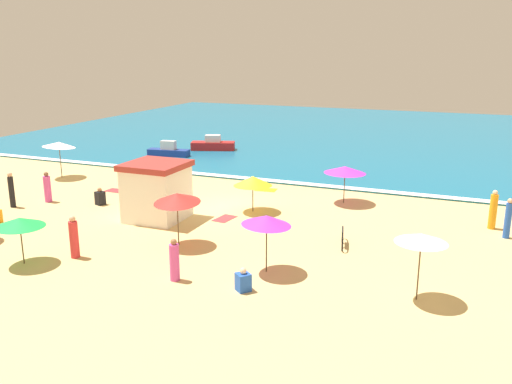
{
  "coord_description": "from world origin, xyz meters",
  "views": [
    {
      "loc": [
        11.46,
        -24.75,
        8.16
      ],
      "look_at": [
        0.93,
        0.87,
        0.8
      ],
      "focal_mm": 37.94,
      "sensor_mm": 36.0,
      "label": 1
    }
  ],
  "objects_px": {
    "beach_umbrella_6": "(267,220)",
    "beachgoer_7": "(508,219)",
    "beach_umbrella_0": "(59,145)",
    "beach_umbrella_4": "(421,238)",
    "beach_umbrella_7": "(19,222)",
    "beach_umbrella_3": "(345,170)",
    "parked_bicycle": "(342,237)",
    "beachgoer_5": "(47,188)",
    "beach_umbrella_2": "(253,181)",
    "beachgoer_4": "(174,261)",
    "beachgoer_0": "(493,211)",
    "beach_umbrella_5": "(177,198)",
    "lifeguard_cabana": "(157,191)",
    "small_boat_0": "(213,145)",
    "beachgoer_2": "(74,238)",
    "beachgoer_3": "(11,190)",
    "beachgoer_9": "(100,197)",
    "beachgoer_8": "(243,281)",
    "small_boat_1": "(169,151)"
  },
  "relations": [
    {
      "from": "beach_umbrella_6",
      "to": "beachgoer_7",
      "type": "relative_size",
      "value": 1.34
    },
    {
      "from": "beach_umbrella_0",
      "to": "beach_umbrella_4",
      "type": "xyz_separation_m",
      "value": [
        23.53,
        -9.6,
        0.01
      ]
    },
    {
      "from": "beach_umbrella_0",
      "to": "beach_umbrella_7",
      "type": "height_order",
      "value": "beach_umbrella_0"
    },
    {
      "from": "beach_umbrella_3",
      "to": "beach_umbrella_6",
      "type": "xyz_separation_m",
      "value": [
        -0.49,
        -10.39,
        0.18
      ]
    },
    {
      "from": "parked_bicycle",
      "to": "beachgoer_5",
      "type": "relative_size",
      "value": 1.06
    },
    {
      "from": "beach_umbrella_2",
      "to": "beachgoer_5",
      "type": "distance_m",
      "value": 11.45
    },
    {
      "from": "beachgoer_4",
      "to": "beachgoer_5",
      "type": "height_order",
      "value": "beachgoer_5"
    },
    {
      "from": "beach_umbrella_3",
      "to": "beachgoer_0",
      "type": "distance_m",
      "value": 7.68
    },
    {
      "from": "beach_umbrella_5",
      "to": "parked_bicycle",
      "type": "bearing_deg",
      "value": 21.9
    },
    {
      "from": "lifeguard_cabana",
      "to": "beach_umbrella_2",
      "type": "relative_size",
      "value": 1.01
    },
    {
      "from": "beach_umbrella_2",
      "to": "beach_umbrella_5",
      "type": "relative_size",
      "value": 1.18
    },
    {
      "from": "small_boat_0",
      "to": "beachgoer_2",
      "type": "bearing_deg",
      "value": -76.74
    },
    {
      "from": "beachgoer_2",
      "to": "beachgoer_7",
      "type": "bearing_deg",
      "value": 29.51
    },
    {
      "from": "beach_umbrella_6",
      "to": "beachgoer_3",
      "type": "xyz_separation_m",
      "value": [
        -15.59,
        2.89,
        -1.1
      ]
    },
    {
      "from": "parked_bicycle",
      "to": "beachgoer_7",
      "type": "distance_m",
      "value": 7.52
    },
    {
      "from": "parked_bicycle",
      "to": "beachgoer_7",
      "type": "height_order",
      "value": "beachgoer_7"
    },
    {
      "from": "lifeguard_cabana",
      "to": "beachgoer_9",
      "type": "xyz_separation_m",
      "value": [
        -4.24,
        0.99,
        -1.04
      ]
    },
    {
      "from": "beach_umbrella_2",
      "to": "small_boat_0",
      "type": "xyz_separation_m",
      "value": [
        -9.63,
        14.53,
        -1.1
      ]
    },
    {
      "from": "beachgoer_0",
      "to": "beachgoer_5",
      "type": "xyz_separation_m",
      "value": [
        -22.52,
        -4.29,
        -0.1
      ]
    },
    {
      "from": "beachgoer_2",
      "to": "beachgoer_8",
      "type": "relative_size",
      "value": 2.04
    },
    {
      "from": "beach_umbrella_2",
      "to": "beachgoer_2",
      "type": "height_order",
      "value": "beach_umbrella_2"
    },
    {
      "from": "beachgoer_3",
      "to": "beachgoer_8",
      "type": "xyz_separation_m",
      "value": [
        15.45,
        -4.75,
        -0.58
      ]
    },
    {
      "from": "beachgoer_3",
      "to": "beachgoer_5",
      "type": "distance_m",
      "value": 1.83
    },
    {
      "from": "beach_umbrella_6",
      "to": "beachgoer_9",
      "type": "distance_m",
      "value": 12.74
    },
    {
      "from": "beach_umbrella_2",
      "to": "beach_umbrella_3",
      "type": "xyz_separation_m",
      "value": [
        3.97,
        3.38,
        0.23
      ]
    },
    {
      "from": "lifeguard_cabana",
      "to": "beach_umbrella_6",
      "type": "xyz_separation_m",
      "value": [
        7.34,
        -4.05,
        0.59
      ]
    },
    {
      "from": "beach_umbrella_6",
      "to": "beachgoer_9",
      "type": "bearing_deg",
      "value": 156.5
    },
    {
      "from": "lifeguard_cabana",
      "to": "parked_bicycle",
      "type": "bearing_deg",
      "value": -1.29
    },
    {
      "from": "beach_umbrella_3",
      "to": "beach_umbrella_7",
      "type": "xyz_separation_m",
      "value": [
        -9.57,
        -13.28,
        -0.15
      ]
    },
    {
      "from": "beach_umbrella_2",
      "to": "parked_bicycle",
      "type": "bearing_deg",
      "value": -30.06
    },
    {
      "from": "beachgoer_3",
      "to": "beachgoer_4",
      "type": "xyz_separation_m",
      "value": [
        12.8,
        -4.89,
        -0.2
      ]
    },
    {
      "from": "beachgoer_2",
      "to": "beachgoer_3",
      "type": "relative_size",
      "value": 0.92
    },
    {
      "from": "beachgoer_9",
      "to": "lifeguard_cabana",
      "type": "bearing_deg",
      "value": -13.08
    },
    {
      "from": "beachgoer_5",
      "to": "beachgoer_2",
      "type": "bearing_deg",
      "value": -40.91
    },
    {
      "from": "lifeguard_cabana",
      "to": "beachgoer_4",
      "type": "relative_size",
      "value": 1.79
    },
    {
      "from": "beach_umbrella_4",
      "to": "beach_umbrella_6",
      "type": "relative_size",
      "value": 0.96
    },
    {
      "from": "beachgoer_7",
      "to": "beachgoer_2",
      "type": "bearing_deg",
      "value": -150.49
    },
    {
      "from": "beach_umbrella_7",
      "to": "beachgoer_5",
      "type": "distance_m",
      "value": 9.2
    },
    {
      "from": "beach_umbrella_4",
      "to": "small_boat_0",
      "type": "relative_size",
      "value": 0.63
    },
    {
      "from": "beach_umbrella_3",
      "to": "beach_umbrella_4",
      "type": "relative_size",
      "value": 1.36
    },
    {
      "from": "lifeguard_cabana",
      "to": "beach_umbrella_2",
      "type": "height_order",
      "value": "lifeguard_cabana"
    },
    {
      "from": "beachgoer_0",
      "to": "beachgoer_3",
      "type": "distance_m",
      "value": 24.22
    },
    {
      "from": "beach_umbrella_7",
      "to": "beachgoer_3",
      "type": "relative_size",
      "value": 1.42
    },
    {
      "from": "small_boat_0",
      "to": "small_boat_1",
      "type": "xyz_separation_m",
      "value": [
        -2.01,
        -3.64,
        -0.04
      ]
    },
    {
      "from": "beachgoer_3",
      "to": "beachgoer_8",
      "type": "distance_m",
      "value": 16.17
    },
    {
      "from": "beach_umbrella_2",
      "to": "beach_umbrella_3",
      "type": "height_order",
      "value": "beach_umbrella_3"
    },
    {
      "from": "beachgoer_9",
      "to": "small_boat_1",
      "type": "height_order",
      "value": "small_boat_1"
    },
    {
      "from": "beach_umbrella_0",
      "to": "beach_umbrella_7",
      "type": "bearing_deg",
      "value": -53.82
    },
    {
      "from": "beachgoer_8",
      "to": "parked_bicycle",
      "type": "bearing_deg",
      "value": 69.51
    },
    {
      "from": "beach_umbrella_4",
      "to": "beachgoer_0",
      "type": "xyz_separation_m",
      "value": [
        2.4,
        9.0,
        -1.3
      ]
    }
  ]
}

